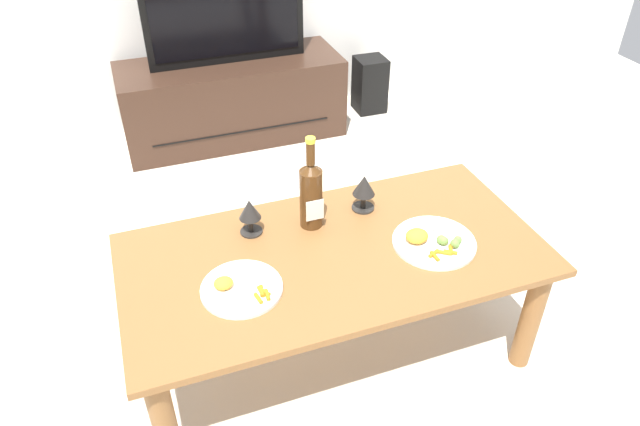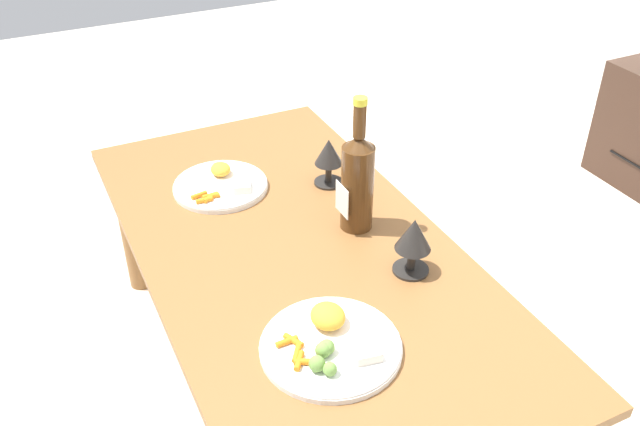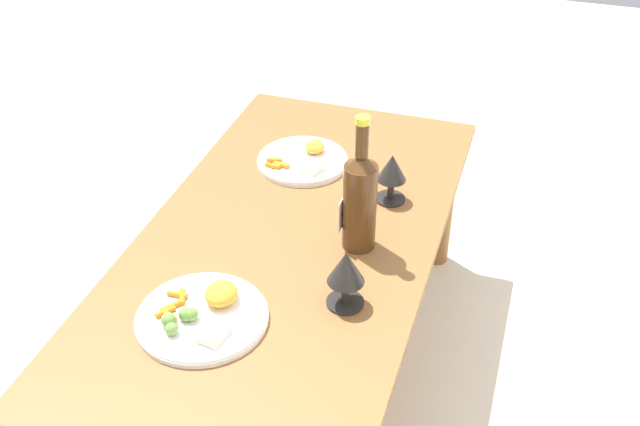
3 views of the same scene
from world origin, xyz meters
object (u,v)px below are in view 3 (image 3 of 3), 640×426
at_px(dining_table, 289,262).
at_px(goblet_right, 346,271).
at_px(dinner_plate_left, 303,160).
at_px(wine_bottle, 360,198).
at_px(goblet_left, 392,171).
at_px(dinner_plate_right, 203,315).

xyz_separation_m(dining_table, goblet_right, (0.19, 0.19, 0.17)).
distance_m(goblet_right, dinner_plate_left, 0.58).
xyz_separation_m(dining_table, wine_bottle, (-0.02, 0.17, 0.21)).
xyz_separation_m(goblet_right, dinner_plate_left, (-0.51, -0.27, -0.08)).
distance_m(dining_table, goblet_left, 0.34).
xyz_separation_m(wine_bottle, goblet_left, (-0.21, 0.03, -0.05)).
relative_size(goblet_left, goblet_right, 0.96).
distance_m(goblet_left, dinner_plate_right, 0.62).
xyz_separation_m(goblet_left, dinner_plate_right, (0.55, -0.27, -0.07)).
distance_m(goblet_left, goblet_right, 0.41).
distance_m(dining_table, dinner_plate_right, 0.34).
height_order(dining_table, wine_bottle, wine_bottle).
height_order(goblet_left, goblet_right, goblet_right).
height_order(goblet_right, dinner_plate_right, goblet_right).
relative_size(goblet_left, dinner_plate_left, 0.53).
height_order(dinner_plate_left, dinner_plate_right, dinner_plate_right).
relative_size(goblet_left, dinner_plate_right, 0.47).
bearing_deg(dinner_plate_left, goblet_right, 27.48).
bearing_deg(dining_table, dinner_plate_left, -167.54).
distance_m(dining_table, dinner_plate_left, 0.35).
bearing_deg(goblet_left, goblet_right, -0.00).
bearing_deg(goblet_right, goblet_left, 180.00).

